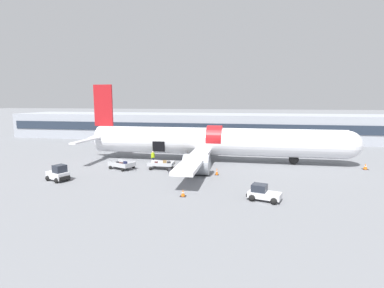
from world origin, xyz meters
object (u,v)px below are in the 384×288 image
(baggage_tug_lead, at_px, (263,194))
(ground_crew_loader_b, at_px, (185,160))
(baggage_tug_mid, at_px, (58,174))
(ground_crew_loader_a, at_px, (153,157))
(airplane, at_px, (211,142))
(baggage_cart_loading, at_px, (162,165))
(baggage_cart_queued, at_px, (123,165))
(ground_crew_driver, at_px, (196,158))
(suitcase_on_tarmac_upright, at_px, (170,171))

(baggage_tug_lead, bearing_deg, ground_crew_loader_b, 129.11)
(baggage_tug_mid, bearing_deg, baggage_tug_lead, -6.66)
(baggage_tug_lead, relative_size, baggage_tug_mid, 1.09)
(baggage_tug_mid, xyz_separation_m, ground_crew_loader_a, (7.07, 10.12, 0.17))
(airplane, bearing_deg, baggage_cart_loading, -132.67)
(baggage_cart_queued, bearing_deg, baggage_cart_loading, 11.19)
(ground_crew_driver, bearing_deg, ground_crew_loader_a, 179.63)
(baggage_tug_lead, height_order, baggage_tug_mid, baggage_tug_mid)
(baggage_cart_loading, bearing_deg, ground_crew_loader_a, 126.73)
(baggage_tug_lead, bearing_deg, suitcase_on_tarmac_upright, 142.66)
(baggage_tug_mid, bearing_deg, baggage_cart_loading, 38.46)
(baggage_tug_mid, relative_size, baggage_cart_loading, 0.69)
(baggage_tug_mid, xyz_separation_m, ground_crew_loader_b, (11.72, 8.78, 0.19))
(airplane, distance_m, ground_crew_loader_a, 8.27)
(ground_crew_loader_a, bearing_deg, ground_crew_driver, -0.37)
(ground_crew_driver, bearing_deg, ground_crew_loader_b, -132.52)
(baggage_tug_mid, xyz_separation_m, ground_crew_driver, (12.91, 10.08, 0.21))
(ground_crew_driver, bearing_deg, baggage_tug_lead, -57.63)
(airplane, relative_size, baggage_tug_lead, 12.59)
(ground_crew_loader_b, bearing_deg, baggage_cart_queued, -161.60)
(airplane, bearing_deg, baggage_cart_queued, -146.30)
(baggage_cart_loading, relative_size, ground_crew_loader_b, 2.35)
(ground_crew_driver, height_order, suitcase_on_tarmac_upright, ground_crew_driver)
(airplane, xyz_separation_m, baggage_tug_mid, (-14.55, -13.12, -2.00))
(ground_crew_driver, bearing_deg, suitcase_on_tarmac_upright, -114.65)
(baggage_tug_mid, height_order, ground_crew_driver, ground_crew_driver)
(ground_crew_driver, bearing_deg, baggage_cart_loading, -143.24)
(baggage_tug_lead, relative_size, baggage_cart_loading, 0.75)
(baggage_tug_mid, bearing_deg, ground_crew_driver, 37.98)
(baggage_cart_loading, distance_m, ground_crew_driver, 4.67)
(ground_crew_loader_a, bearing_deg, airplane, 21.89)
(ground_crew_driver, bearing_deg, baggage_tug_mid, -142.02)
(baggage_tug_mid, distance_m, ground_crew_loader_a, 12.34)
(airplane, height_order, baggage_tug_lead, airplane)
(baggage_cart_queued, xyz_separation_m, suitcase_on_tarmac_upright, (6.32, -1.05, -0.16))
(baggage_tug_mid, xyz_separation_m, suitcase_on_tarmac_upright, (10.71, 5.29, -0.41))
(baggage_tug_mid, relative_size, ground_crew_driver, 1.58)
(baggage_tug_lead, distance_m, ground_crew_loader_a, 18.63)
(baggage_cart_queued, relative_size, ground_crew_driver, 2.32)
(baggage_tug_mid, height_order, suitcase_on_tarmac_upright, baggage_tug_mid)
(baggage_tug_lead, bearing_deg, ground_crew_loader_a, 137.65)
(baggage_cart_loading, height_order, ground_crew_loader_b, ground_crew_loader_b)
(baggage_cart_loading, distance_m, baggage_cart_queued, 4.88)
(baggage_tug_lead, height_order, baggage_cart_loading, baggage_tug_lead)
(baggage_cart_loading, bearing_deg, ground_crew_driver, 36.76)
(airplane, distance_m, baggage_cart_queued, 12.42)
(baggage_cart_queued, relative_size, ground_crew_loader_b, 2.37)
(ground_crew_loader_b, relative_size, ground_crew_driver, 0.98)
(baggage_cart_loading, xyz_separation_m, ground_crew_driver, (3.73, 2.79, 0.42))
(baggage_tug_mid, relative_size, baggage_cart_queued, 0.68)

